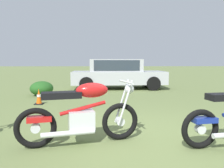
% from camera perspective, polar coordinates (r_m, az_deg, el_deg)
% --- Properties ---
extents(ground_plane, '(120.00, 120.00, 0.00)m').
position_cam_1_polar(ground_plane, '(3.96, 11.60, -13.68)').
color(ground_plane, olive).
extents(motorcycle_red, '(1.94, 0.85, 1.02)m').
position_cam_1_polar(motorcycle_red, '(3.54, -7.96, -7.70)').
color(motorcycle_red, black).
rests_on(motorcycle_red, ground).
extents(car_silver, '(4.52, 1.96, 1.43)m').
position_cam_1_polar(car_silver, '(10.66, 1.36, 3.06)').
color(car_silver, '#B2B5BA').
rests_on(car_silver, ground).
extents(traffic_cone, '(0.25, 0.25, 0.49)m').
position_cam_1_polar(traffic_cone, '(7.14, -18.57, -3.28)').
color(traffic_cone, '#EA590F').
rests_on(traffic_cone, ground).
extents(shrub_low, '(0.88, 0.96, 0.56)m').
position_cam_1_polar(shrub_low, '(8.95, -17.90, -1.09)').
color(shrub_low, '#23551E').
rests_on(shrub_low, ground).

